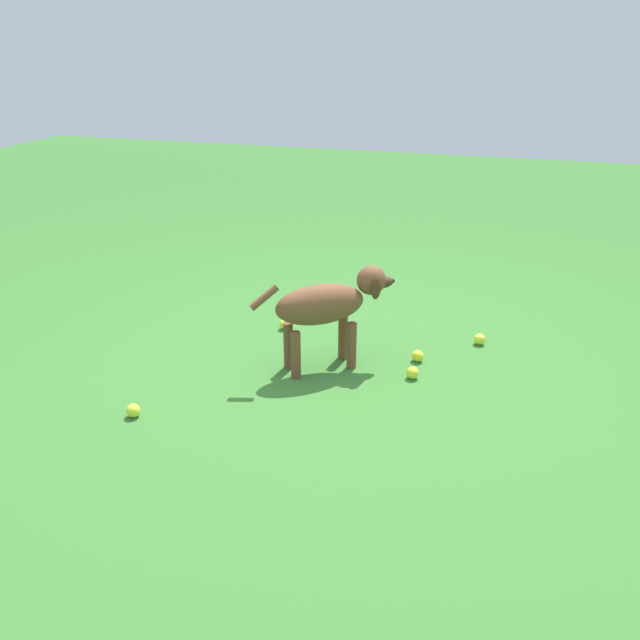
# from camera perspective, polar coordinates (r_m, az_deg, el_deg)

# --- Properties ---
(ground) EXTENTS (14.00, 14.00, 0.00)m
(ground) POSITION_cam_1_polar(r_m,az_deg,el_deg) (3.60, 1.81, -4.40)
(ground) COLOR #38722D
(dog) EXTENTS (0.53, 0.67, 0.55)m
(dog) POSITION_cam_1_polar(r_m,az_deg,el_deg) (3.50, 0.73, 1.31)
(dog) COLOR brown
(dog) RESTS_ON ground
(tennis_ball_0) EXTENTS (0.07, 0.07, 0.07)m
(tennis_ball_0) POSITION_cam_1_polar(r_m,az_deg,el_deg) (3.73, 8.35, -3.06)
(tennis_ball_0) COLOR yellow
(tennis_ball_0) RESTS_ON ground
(tennis_ball_1) EXTENTS (0.07, 0.07, 0.07)m
(tennis_ball_1) POSITION_cam_1_polar(r_m,az_deg,el_deg) (3.30, -15.68, -7.46)
(tennis_ball_1) COLOR #D1E134
(tennis_ball_1) RESTS_ON ground
(tennis_ball_2) EXTENTS (0.07, 0.07, 0.07)m
(tennis_ball_2) POSITION_cam_1_polar(r_m,az_deg,el_deg) (3.55, 7.92, -4.49)
(tennis_ball_2) COLOR yellow
(tennis_ball_2) RESTS_ON ground
(tennis_ball_3) EXTENTS (0.07, 0.07, 0.07)m
(tennis_ball_3) POSITION_cam_1_polar(r_m,az_deg,el_deg) (4.08, -3.05, -0.36)
(tennis_ball_3) COLOR #CADE38
(tennis_ball_3) RESTS_ON ground
(tennis_ball_4) EXTENTS (0.07, 0.07, 0.07)m
(tennis_ball_4) POSITION_cam_1_polar(r_m,az_deg,el_deg) (3.99, 13.50, -1.61)
(tennis_ball_4) COLOR #D0DC35
(tennis_ball_4) RESTS_ON ground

